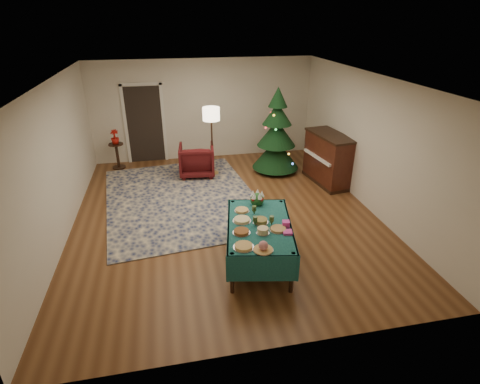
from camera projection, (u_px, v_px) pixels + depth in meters
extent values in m
plane|color=#593319|center=(225.00, 214.00, 7.71)|extent=(7.00, 7.00, 0.00)
plane|color=white|center=(223.00, 79.00, 6.55)|extent=(7.00, 7.00, 0.00)
plane|color=beige|center=(204.00, 110.00, 10.22)|extent=(6.00, 0.00, 6.00)
plane|color=beige|center=(277.00, 258.00, 4.04)|extent=(6.00, 0.00, 6.00)
plane|color=beige|center=(56.00, 163.00, 6.59)|extent=(0.00, 7.00, 7.00)
plane|color=beige|center=(368.00, 142.00, 7.67)|extent=(0.00, 7.00, 7.00)
cube|color=black|center=(145.00, 125.00, 10.07)|extent=(0.92, 0.02, 2.04)
cube|color=silver|center=(126.00, 125.00, 9.95)|extent=(0.08, 0.04, 2.14)
cube|color=silver|center=(164.00, 123.00, 10.13)|extent=(0.08, 0.04, 2.14)
cube|color=silver|center=(140.00, 84.00, 9.59)|extent=(1.08, 0.04, 0.08)
cube|color=#121D45|center=(182.00, 198.00, 8.37)|extent=(3.66, 4.54, 0.02)
cylinder|color=black|center=(232.00, 273.00, 5.40)|extent=(0.06, 0.06, 0.69)
cylinder|color=black|center=(233.00, 218.00, 6.85)|extent=(0.06, 0.06, 0.69)
cylinder|color=black|center=(292.00, 273.00, 5.41)|extent=(0.06, 0.06, 0.69)
cylinder|color=black|center=(280.00, 218.00, 6.86)|extent=(0.06, 0.06, 0.69)
cube|color=#113E3E|center=(259.00, 225.00, 5.99)|extent=(1.33, 1.91, 0.04)
cube|color=#113E3E|center=(256.00, 210.00, 6.86)|extent=(1.03, 0.22, 0.43)
cube|color=#113E3E|center=(263.00, 269.00, 5.29)|extent=(1.03, 0.22, 0.43)
cube|color=#113E3E|center=(290.00, 236.00, 6.08)|extent=(0.36, 1.75, 0.43)
cube|color=#113E3E|center=(229.00, 236.00, 6.07)|extent=(0.36, 1.75, 0.43)
cylinder|color=silver|center=(244.00, 247.00, 5.38)|extent=(0.31, 0.31, 0.01)
cylinder|color=tan|center=(244.00, 246.00, 5.37)|extent=(0.26, 0.26, 0.03)
cylinder|color=silver|center=(263.00, 250.00, 5.32)|extent=(0.29, 0.29, 0.01)
sphere|color=#CC727A|center=(263.00, 246.00, 5.29)|extent=(0.14, 0.14, 0.14)
cylinder|color=silver|center=(241.00, 233.00, 5.74)|extent=(0.27, 0.27, 0.01)
cylinder|color=brown|center=(241.00, 231.00, 5.73)|extent=(0.23, 0.23, 0.04)
cylinder|color=silver|center=(263.00, 233.00, 5.73)|extent=(0.20, 0.20, 0.01)
cylinder|color=tan|center=(263.00, 230.00, 5.71)|extent=(0.17, 0.17, 0.08)
cylinder|color=silver|center=(278.00, 230.00, 5.82)|extent=(0.28, 0.28, 0.01)
cylinder|color=#B2844C|center=(278.00, 229.00, 5.81)|extent=(0.24, 0.24, 0.03)
cylinder|color=silver|center=(242.00, 221.00, 6.07)|extent=(0.30, 0.30, 0.01)
cylinder|color=#D8BF7F|center=(242.00, 220.00, 6.06)|extent=(0.26, 0.26, 0.04)
cylinder|color=silver|center=(261.00, 222.00, 6.03)|extent=(0.25, 0.25, 0.01)
cylinder|color=maroon|center=(261.00, 220.00, 6.01)|extent=(0.21, 0.21, 0.06)
cylinder|color=silver|center=(242.00, 211.00, 6.37)|extent=(0.26, 0.26, 0.01)
cylinder|color=tan|center=(242.00, 210.00, 6.37)|extent=(0.22, 0.22, 0.03)
cone|color=#2D471E|center=(254.00, 212.00, 6.25)|extent=(0.06, 0.06, 0.08)
cylinder|color=#2D471E|center=(254.00, 208.00, 6.22)|extent=(0.07, 0.07, 0.08)
cone|color=#2D471E|center=(272.00, 223.00, 5.94)|extent=(0.06, 0.06, 0.08)
cylinder|color=#2D471E|center=(272.00, 219.00, 5.90)|extent=(0.07, 0.07, 0.08)
cone|color=#2D471E|center=(255.00, 223.00, 5.93)|extent=(0.06, 0.06, 0.08)
cylinder|color=#2D471E|center=(255.00, 219.00, 5.89)|extent=(0.07, 0.07, 0.08)
cube|color=#DF3E9F|center=(288.00, 232.00, 5.73)|extent=(0.16, 0.16, 0.04)
cube|color=#D63BA7|center=(286.00, 224.00, 5.90)|extent=(0.13, 0.13, 0.09)
sphere|color=#1E4C1E|center=(257.00, 200.00, 6.57)|extent=(0.24, 0.24, 0.24)
cone|color=white|center=(262.00, 194.00, 6.53)|extent=(0.09, 0.09, 0.11)
cone|color=white|center=(258.00, 192.00, 6.59)|extent=(0.09, 0.09, 0.11)
cone|color=white|center=(253.00, 193.00, 6.55)|extent=(0.09, 0.09, 0.11)
cone|color=white|center=(254.00, 196.00, 6.46)|extent=(0.09, 0.09, 0.11)
cone|color=white|center=(260.00, 196.00, 6.45)|extent=(0.09, 0.09, 0.11)
sphere|color=#B20C0F|center=(261.00, 196.00, 6.62)|extent=(0.06, 0.06, 0.06)
sphere|color=#B20C0F|center=(253.00, 196.00, 6.61)|extent=(0.06, 0.06, 0.06)
sphere|color=#B20C0F|center=(253.00, 200.00, 6.48)|extent=(0.06, 0.06, 0.06)
sphere|color=#B20C0F|center=(262.00, 200.00, 6.49)|extent=(0.06, 0.06, 0.06)
imported|color=#4B1012|center=(197.00, 159.00, 9.40)|extent=(0.93, 0.88, 0.88)
cylinder|color=#A57F3F|center=(213.00, 173.00, 9.65)|extent=(0.29, 0.29, 0.03)
cylinder|color=black|center=(212.00, 145.00, 9.32)|extent=(0.04, 0.04, 1.55)
cylinder|color=#FFEABF|center=(211.00, 114.00, 8.99)|extent=(0.41, 0.41, 0.31)
cylinder|color=black|center=(119.00, 167.00, 10.00)|extent=(0.34, 0.34, 0.04)
cylinder|color=black|center=(118.00, 156.00, 9.87)|extent=(0.08, 0.08, 0.62)
cylinder|color=black|center=(116.00, 144.00, 9.72)|extent=(0.38, 0.38, 0.03)
imported|color=#B8140D|center=(115.00, 140.00, 9.67)|extent=(0.21, 0.37, 0.21)
cylinder|color=black|center=(275.00, 168.00, 9.80)|extent=(0.13, 0.13, 0.17)
cone|color=black|center=(276.00, 153.00, 9.63)|extent=(1.55, 1.55, 0.76)
cone|color=black|center=(277.00, 133.00, 9.39)|extent=(1.27, 1.27, 0.65)
cone|color=black|center=(277.00, 114.00, 9.18)|extent=(0.96, 0.96, 0.54)
cone|color=black|center=(278.00, 97.00, 9.01)|extent=(0.62, 0.62, 0.49)
cube|color=black|center=(326.00, 180.00, 9.17)|extent=(0.78, 1.45, 0.08)
cube|color=#35140D|center=(328.00, 159.00, 8.92)|extent=(0.76, 1.43, 1.13)
cube|color=black|center=(331.00, 135.00, 8.67)|extent=(0.81, 1.47, 0.05)
cube|color=white|center=(318.00, 157.00, 8.80)|extent=(0.27, 1.17, 0.06)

